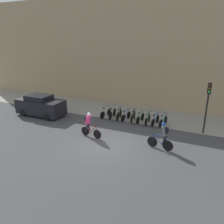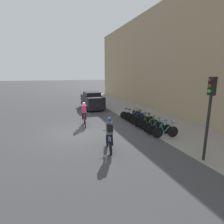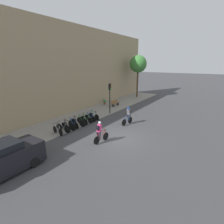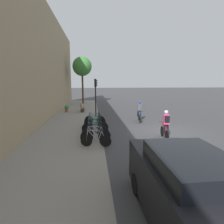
# 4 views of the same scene
# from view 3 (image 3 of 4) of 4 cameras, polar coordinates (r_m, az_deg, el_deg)

# --- Properties ---
(ground) EXTENTS (200.00, 200.00, 0.00)m
(ground) POSITION_cam_3_polar(r_m,az_deg,el_deg) (14.66, 2.31, -8.59)
(ground) COLOR #3D3D3F
(kerb_strip) EXTENTS (44.00, 4.50, 0.01)m
(kerb_strip) POSITION_cam_3_polar(r_m,az_deg,el_deg) (18.78, -15.63, -3.57)
(kerb_strip) COLOR gray
(kerb_strip) RESTS_ON ground
(building_facade) EXTENTS (44.00, 0.60, 10.48)m
(building_facade) POSITION_cam_3_polar(r_m,az_deg,el_deg) (19.82, -21.78, 12.38)
(building_facade) COLOR #9E8966
(building_facade) RESTS_ON ground
(cyclist_pink) EXTENTS (1.67, 0.49, 1.76)m
(cyclist_pink) POSITION_cam_3_polar(r_m,az_deg,el_deg) (13.55, -4.07, -6.37)
(cyclist_pink) COLOR black
(cyclist_pink) RESTS_ON ground
(cyclist_grey) EXTENTS (1.67, 0.52, 1.78)m
(cyclist_grey) POSITION_cam_3_polar(r_m,az_deg,el_deg) (17.70, 5.33, -1.02)
(cyclist_grey) COLOR black
(cyclist_grey) RESTS_ON ground
(parked_bike_0) EXTENTS (0.48, 1.62, 0.95)m
(parked_bike_0) POSITION_cam_3_polar(r_m,az_deg,el_deg) (16.00, -17.31, -5.68)
(parked_bike_0) COLOR black
(parked_bike_0) RESTS_ON ground
(parked_bike_1) EXTENTS (0.46, 1.70, 0.99)m
(parked_bike_1) POSITION_cam_3_polar(r_m,az_deg,el_deg) (16.36, -15.65, -4.95)
(parked_bike_1) COLOR black
(parked_bike_1) RESTS_ON ground
(parked_bike_2) EXTENTS (0.46, 1.66, 0.99)m
(parked_bike_2) POSITION_cam_3_polar(r_m,az_deg,el_deg) (16.74, -14.05, -4.37)
(parked_bike_2) COLOR black
(parked_bike_2) RESTS_ON ground
(parked_bike_3) EXTENTS (0.46, 1.60, 0.94)m
(parked_bike_3) POSITION_cam_3_polar(r_m,az_deg,el_deg) (17.15, -12.52, -3.89)
(parked_bike_3) COLOR black
(parked_bike_3) RESTS_ON ground
(parked_bike_4) EXTENTS (0.46, 1.77, 0.99)m
(parked_bike_4) POSITION_cam_3_polar(r_m,az_deg,el_deg) (17.55, -11.07, -3.22)
(parked_bike_4) COLOR black
(parked_bike_4) RESTS_ON ground
(parked_bike_5) EXTENTS (0.46, 1.60, 0.95)m
(parked_bike_5) POSITION_cam_3_polar(r_m,az_deg,el_deg) (17.98, -9.69, -2.78)
(parked_bike_5) COLOR black
(parked_bike_5) RESTS_ON ground
(parked_bike_6) EXTENTS (0.46, 1.64, 0.95)m
(parked_bike_6) POSITION_cam_3_polar(r_m,az_deg,el_deg) (18.41, -8.37, -2.28)
(parked_bike_6) COLOR black
(parked_bike_6) RESTS_ON ground
(parked_bike_7) EXTENTS (0.46, 1.68, 0.95)m
(parked_bike_7) POSITION_cam_3_polar(r_m,az_deg,el_deg) (18.85, -7.12, -1.79)
(parked_bike_7) COLOR black
(parked_bike_7) RESTS_ON ground
(parked_bike_8) EXTENTS (0.48, 1.64, 0.97)m
(parked_bike_8) POSITION_cam_3_polar(r_m,az_deg,el_deg) (19.30, -5.93, -1.28)
(parked_bike_8) COLOR black
(parked_bike_8) RESTS_ON ground
(traffic_light_pole) EXTENTS (0.26, 0.30, 3.68)m
(traffic_light_pole) POSITION_cam_3_polar(r_m,az_deg,el_deg) (21.04, -0.70, 6.24)
(traffic_light_pole) COLOR black
(traffic_light_pole) RESTS_ON ground
(bench) EXTENTS (1.64, 0.44, 0.89)m
(bench) POSITION_cam_3_polar(r_m,az_deg,el_deg) (25.25, 1.01, 3.05)
(bench) COLOR brown
(bench) RESTS_ON ground
(parked_car) EXTENTS (4.30, 1.84, 1.85)m
(parked_car) POSITION_cam_3_polar(r_m,az_deg,el_deg) (11.69, -32.21, -13.01)
(parked_car) COLOR black
(parked_car) RESTS_ON ground
(street_tree_0) EXTENTS (2.97, 2.97, 7.31)m
(street_tree_0) POSITION_cam_3_polar(r_m,az_deg,el_deg) (31.77, 8.53, 15.17)
(street_tree_0) COLOR #4C3823
(street_tree_0) RESTS_ON ground
(potted_plant) EXTENTS (0.48, 0.48, 0.78)m
(potted_plant) POSITION_cam_3_polar(r_m,az_deg,el_deg) (26.11, -2.41, 3.40)
(potted_plant) COLOR brown
(potted_plant) RESTS_ON ground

